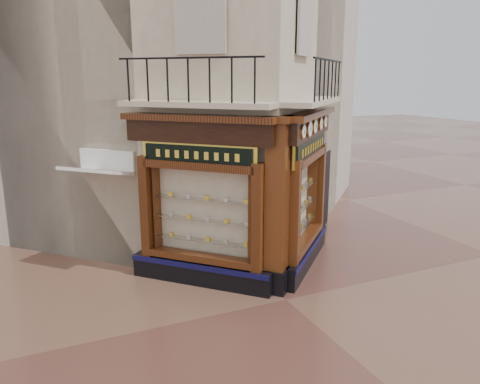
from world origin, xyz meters
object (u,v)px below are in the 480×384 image
clock_c (315,126)px  signboard_right (311,147)px  signboard_left (198,155)px  clock_e (325,122)px  awning (104,271)px  corner_pilaster (277,209)px  clock_d (321,124)px  clock_b (309,129)px  clock_a (303,132)px

clock_c → signboard_right: bearing=40.1°
signboard_left → signboard_right: signboard_right is taller
clock_c → clock_e: clock_c is taller
awning → clock_c: bearing=-156.2°
corner_pilaster → awning: 4.81m
corner_pilaster → clock_d: bearing=-10.4°
clock_b → clock_c: size_ratio=1.09×
clock_c → signboard_right: size_ratio=0.16×
signboard_left → corner_pilaster: bearing=-169.8°
clock_d → signboard_right: bearing=169.0°
corner_pilaster → clock_b: (1.04, 0.44, 1.67)m
clock_c → signboard_right: 0.55m
clock_a → awning: clock_a is taller
clock_b → signboard_left: bearing=122.1°
clock_a → signboard_right: 1.41m
clock_e → awning: (-5.79, 1.00, -3.62)m
clock_e → clock_c: bearing=-180.0°
corner_pilaster → clock_b: size_ratio=10.19×
clock_d → awning: (-5.39, 1.40, -3.62)m
clock_b → awning: 6.21m
awning → clock_d: bearing=-149.6°
clock_b → signboard_right: 0.88m
awning → signboard_right: size_ratio=0.69×
corner_pilaster → clock_d: 2.89m
signboard_left → signboard_right: 2.92m
corner_pilaster → clock_c: (1.45, 0.84, 1.67)m
corner_pilaster → signboard_right: bearing=-10.2°
corner_pilaster → signboard_left: size_ratio=1.97×
clock_a → clock_c: size_ratio=0.89×
corner_pilaster → clock_c: 2.37m
awning → signboard_left: size_ratio=0.78×
clock_c → signboard_left: size_ratio=0.18×
clock_b → clock_d: 1.27m
clock_d → signboard_left: bearing=140.4°
awning → signboard_left: (1.99, -1.73, 3.10)m
signboard_left → awning: bearing=4.0°
clock_c → signboard_left: 2.96m
clock_b → signboard_right: size_ratio=0.17×
clock_b → awning: bearing=107.9°
clock_b → signboard_right: (0.42, 0.58, -0.52)m
clock_d → signboard_right: 0.78m
corner_pilaster → signboard_right: corner_pilaster is taller
awning → clock_e: bearing=-144.8°
clock_a → awning: (-4.06, 2.73, -3.62)m
clock_a → clock_e: size_ratio=1.02×
clock_c → clock_d: size_ratio=1.08×
signboard_right → clock_e: bearing=-5.6°
corner_pilaster → clock_d: corner_pilaster is taller
clock_a → clock_c: bearing=-0.0°
corner_pilaster → clock_c: size_ratio=11.15×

